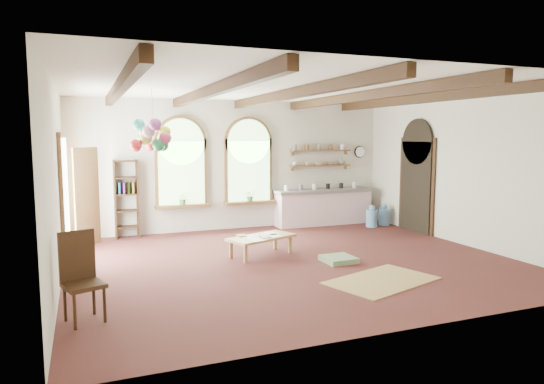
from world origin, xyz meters
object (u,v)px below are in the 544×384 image
coffee_table (261,238)px  kitchen_counter (323,206)px  balloon_cluster (153,136)px  side_chair (84,296)px

coffee_table → kitchen_counter: bearing=43.9°
coffee_table → balloon_cluster: bearing=174.2°
kitchen_counter → coffee_table: 3.75m
coffee_table → balloon_cluster: balloon_cluster is taller
side_chair → kitchen_counter: bearing=39.9°
kitchen_counter → coffee_table: (-2.70, -2.60, -0.14)m
coffee_table → side_chair: side_chair is taller
kitchen_counter → balloon_cluster: 5.60m
coffee_table → side_chair: (-3.26, -2.37, -0.01)m
kitchen_counter → coffee_table: size_ratio=1.82×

